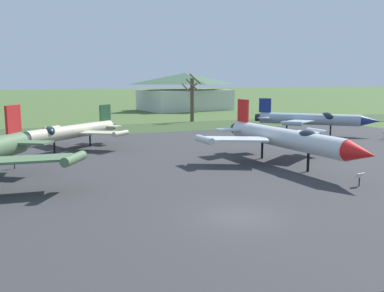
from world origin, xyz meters
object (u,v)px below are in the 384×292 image
jet_fighter_rear_center (71,132)px  jet_fighter_rear_left (312,119)px  visitor_building (185,92)px  jet_fighter_front_right (287,138)px  info_placard_front_right (359,178)px  info_placard_rear_center (14,163)px

jet_fighter_rear_center → jet_fighter_rear_left: size_ratio=0.91×
visitor_building → jet_fighter_rear_center: bearing=-122.4°
jet_fighter_rear_left → jet_fighter_front_right: bearing=-133.3°
jet_fighter_front_right → jet_fighter_rear_center: (-15.67, 14.51, -0.38)m
jet_fighter_front_right → jet_fighter_rear_center: size_ratio=1.49×
info_placard_front_right → info_placard_rear_center: size_ratio=1.14×
info_placard_front_right → jet_fighter_rear_center: 27.55m
jet_fighter_rear_left → jet_fighter_rear_center: bearing=-178.5°
info_placard_front_right → jet_fighter_rear_left: (13.92, 23.05, 1.47)m
info_placard_rear_center → jet_fighter_rear_center: bearing=55.1°
jet_fighter_front_right → visitor_building: 65.60m
info_placard_front_right → jet_fighter_rear_left: bearing=58.9°
jet_fighter_rear_center → visitor_building: size_ratio=0.52×
info_placard_front_right → visitor_building: bearing=78.1°
info_placard_rear_center → jet_fighter_rear_left: bearing=13.3°
jet_fighter_rear_center → visitor_building: bearing=57.6°
visitor_building → jet_fighter_rear_left: bearing=-91.3°
jet_fighter_front_right → info_placard_rear_center: bearing=161.8°
jet_fighter_front_right → jet_fighter_rear_center: 21.36m
jet_fighter_front_right → visitor_building: visitor_building is taller
jet_fighter_front_right → jet_fighter_rear_left: jet_fighter_front_right is taller
info_placard_front_right → visitor_building: (15.02, 71.45, 3.60)m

